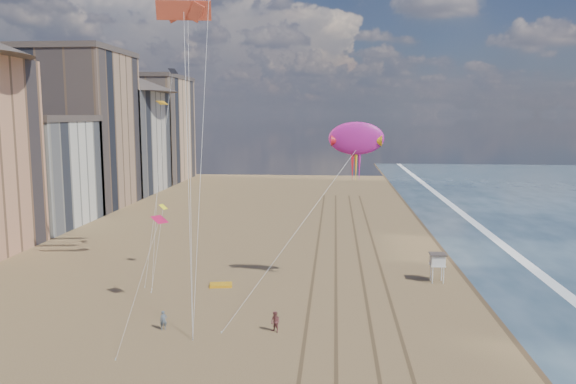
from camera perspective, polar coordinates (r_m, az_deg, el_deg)
The scene contains 10 objects.
wet_sand at distance 72.86m, azimuth 19.10°, elevation -6.11°, with size 260.00×260.00×0.00m, color #42301E.
foam at distance 74.02m, azimuth 22.26°, elevation -6.05°, with size 260.00×260.00×0.00m, color white.
tracks at distance 60.96m, azimuth 6.16°, elevation -8.42°, with size 7.68×120.00×0.01m.
buildings at distance 105.10m, azimuth -21.69°, elevation 5.40°, with size 34.72×131.35×29.00m.
lifeguard_stand at distance 59.73m, azimuth 14.95°, elevation -6.70°, with size 1.66×1.66×2.99m.
grounded_kite at distance 57.36m, azimuth -6.83°, elevation -9.36°, with size 2.21×1.41×0.25m, color orange.
show_kite at distance 53.62m, azimuth 6.95°, elevation 5.39°, with size 7.82×6.54×21.17m.
kite_flyer_a at distance 46.97m, azimuth -12.53°, elevation -12.61°, with size 0.56×0.37×1.55m, color slate.
kite_flyer_b at distance 45.40m, azimuth -1.29°, elevation -13.05°, with size 0.82×0.64×1.69m, color brown.
small_kites at distance 57.69m, azimuth -12.49°, elevation 4.23°, with size 4.96×14.95×15.33m.
Camera 1 is at (0.95, -28.51, 17.04)m, focal length 35.00 mm.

